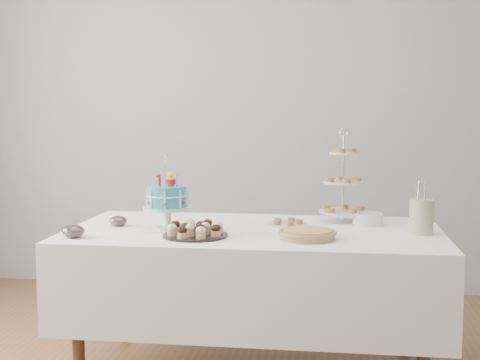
# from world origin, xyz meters

# --- Properties ---
(walls) EXTENTS (5.04, 4.04, 2.70)m
(walls) POSITION_xyz_m (0.00, 0.00, 1.35)
(walls) COLOR #A5A9AB
(walls) RESTS_ON floor
(table) EXTENTS (1.92, 1.02, 0.77)m
(table) POSITION_xyz_m (0.00, 0.30, 0.54)
(table) COLOR white
(table) RESTS_ON floor
(birthday_cake) EXTENTS (0.25, 0.25, 0.39)m
(birthday_cake) POSITION_xyz_m (-0.44, 0.24, 0.88)
(birthday_cake) COLOR silver
(birthday_cake) RESTS_ON table
(cupcake_tray) EXTENTS (0.32, 0.32, 0.07)m
(cupcake_tray) POSITION_xyz_m (-0.26, 0.06, 0.81)
(cupcake_tray) COLOR black
(cupcake_tray) RESTS_ON table
(pie) EXTENTS (0.28, 0.28, 0.04)m
(pie) POSITION_xyz_m (0.28, 0.07, 0.80)
(pie) COLOR tan
(pie) RESTS_ON table
(tiered_stand) EXTENTS (0.27, 0.27, 0.52)m
(tiered_stand) POSITION_xyz_m (0.46, 0.60, 0.99)
(tiered_stand) COLOR silver
(tiered_stand) RESTS_ON table
(plate_stack) EXTENTS (0.16, 0.16, 0.06)m
(plate_stack) POSITION_xyz_m (0.59, 0.52, 0.80)
(plate_stack) COLOR silver
(plate_stack) RESTS_ON table
(pastry_plate) EXTENTS (0.22, 0.22, 0.03)m
(pastry_plate) POSITION_xyz_m (0.16, 0.44, 0.78)
(pastry_plate) COLOR silver
(pastry_plate) RESTS_ON table
(jam_bowl_a) EXTENTS (0.11, 0.11, 0.06)m
(jam_bowl_a) POSITION_xyz_m (-0.84, -0.05, 0.80)
(jam_bowl_a) COLOR silver
(jam_bowl_a) RESTS_ON table
(jam_bowl_b) EXTENTS (0.09, 0.09, 0.06)m
(jam_bowl_b) POSITION_xyz_m (-0.73, 0.30, 0.80)
(jam_bowl_b) COLOR silver
(jam_bowl_b) RESTS_ON table
(utensil_pitcher) EXTENTS (0.12, 0.12, 0.27)m
(utensil_pitcher) POSITION_xyz_m (0.84, 0.29, 0.86)
(utensil_pitcher) COLOR beige
(utensil_pitcher) RESTS_ON table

